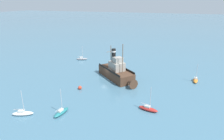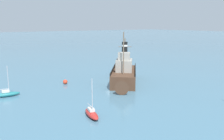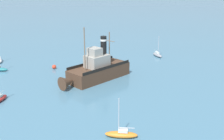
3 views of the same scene
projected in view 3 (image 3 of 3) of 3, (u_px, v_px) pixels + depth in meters
ground_plane at (95, 75)px, 54.17m from camera, size 600.00×600.00×0.00m
old_tugboat at (97, 70)px, 50.97m from camera, size 11.90×13.15×9.90m
sailboat_orange at (121, 134)px, 32.35m from camera, size 3.84×1.23×4.90m
sailboat_grey at (157, 55)px, 67.18m from camera, size 2.51×3.93×4.90m
mooring_buoy at (54, 67)px, 57.62m from camera, size 0.87×0.87×0.87m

